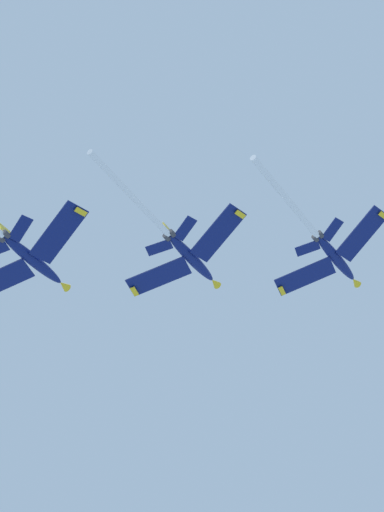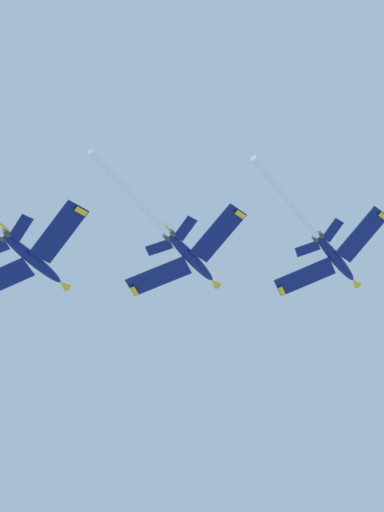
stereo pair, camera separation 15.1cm
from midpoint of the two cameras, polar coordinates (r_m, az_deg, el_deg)
jet_second at (r=146.78m, az=7.55°, el=0.75°), size 28.49×19.83×16.02m
jet_third at (r=138.11m, az=-0.87°, el=0.72°), size 28.12×19.89×16.84m
jet_fourth at (r=131.26m, az=-10.30°, el=0.72°), size 28.18×19.79×16.98m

